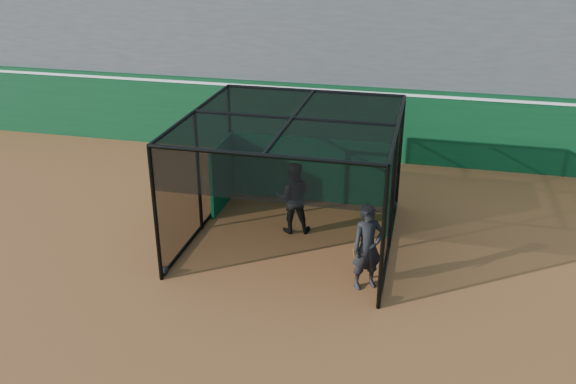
# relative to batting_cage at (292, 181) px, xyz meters

# --- Properties ---
(ground) EXTENTS (120.00, 120.00, 0.00)m
(ground) POSITION_rel_batting_cage_xyz_m (-0.95, -2.24, -1.60)
(ground) COLOR brown
(ground) RESTS_ON ground
(outfield_wall) EXTENTS (50.00, 0.50, 2.50)m
(outfield_wall) POSITION_rel_batting_cage_xyz_m (-0.95, 6.26, -0.31)
(outfield_wall) COLOR #0A371B
(outfield_wall) RESTS_ON ground
(grandstand) EXTENTS (50.00, 7.85, 8.95)m
(grandstand) POSITION_rel_batting_cage_xyz_m (-0.95, 10.03, 2.87)
(grandstand) COLOR #4C4C4F
(grandstand) RESTS_ON ground
(batting_cage) EXTENTS (4.99, 5.25, 3.21)m
(batting_cage) POSITION_rel_batting_cage_xyz_m (0.00, 0.00, 0.00)
(batting_cage) COLOR black
(batting_cage) RESTS_ON ground
(batter) EXTENTS (1.07, 0.92, 1.91)m
(batter) POSITION_rel_batting_cage_xyz_m (-0.08, 0.43, -0.65)
(batter) COLOR black
(batter) RESTS_ON ground
(on_deck_player) EXTENTS (0.86, 0.79, 1.98)m
(on_deck_player) POSITION_rel_batting_cage_xyz_m (2.09, -1.81, -0.61)
(on_deck_player) COLOR black
(on_deck_player) RESTS_ON ground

